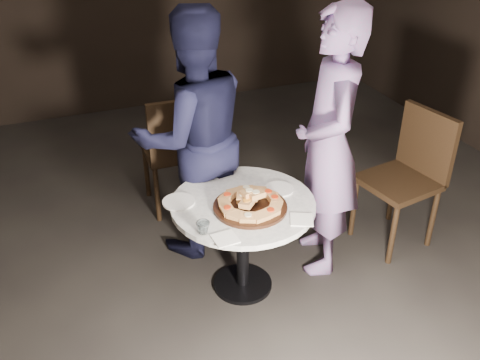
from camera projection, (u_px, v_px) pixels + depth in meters
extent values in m
plane|color=black|center=(243.00, 294.00, 3.59)|extent=(7.00, 7.00, 0.00)
cylinder|color=black|center=(243.00, 284.00, 3.66)|extent=(0.52, 0.52, 0.03)
cylinder|color=black|center=(243.00, 246.00, 3.49)|extent=(0.11, 0.11, 0.63)
cylinder|color=silver|center=(243.00, 204.00, 3.33)|extent=(1.19, 1.19, 0.04)
cylinder|color=black|center=(250.00, 207.00, 3.25)|extent=(0.57, 0.57, 0.02)
cube|color=#BE8349|center=(268.00, 194.00, 3.33)|extent=(0.11, 0.12, 0.04)
cylinder|color=red|center=(268.00, 191.00, 3.32)|extent=(0.06, 0.06, 0.01)
cube|color=#BE8349|center=(258.00, 190.00, 3.37)|extent=(0.12, 0.11, 0.04)
cube|color=#BE8349|center=(246.00, 190.00, 3.37)|extent=(0.11, 0.10, 0.04)
cylinder|color=beige|center=(246.00, 187.00, 3.36)|extent=(0.05, 0.05, 0.01)
cube|color=#BE8349|center=(235.00, 192.00, 3.35)|extent=(0.10, 0.08, 0.04)
cube|color=#BE8349|center=(227.00, 197.00, 3.30)|extent=(0.12, 0.12, 0.04)
cylinder|color=red|center=(227.00, 194.00, 3.29)|extent=(0.06, 0.06, 0.01)
cube|color=#BE8349|center=(224.00, 203.00, 3.24)|extent=(0.09, 0.11, 0.04)
cube|color=#BE8349|center=(227.00, 210.00, 3.17)|extent=(0.08, 0.10, 0.04)
cylinder|color=red|center=(227.00, 207.00, 3.16)|extent=(0.05, 0.05, 0.01)
cube|color=#BE8349|center=(236.00, 215.00, 3.13)|extent=(0.12, 0.12, 0.04)
cube|color=#BE8349|center=(248.00, 218.00, 3.10)|extent=(0.12, 0.11, 0.04)
cylinder|color=beige|center=(248.00, 215.00, 3.09)|extent=(0.06, 0.06, 0.01)
cube|color=#BE8349|center=(261.00, 217.00, 3.11)|extent=(0.11, 0.09, 0.04)
cube|color=#BE8349|center=(271.00, 212.00, 3.15)|extent=(0.11, 0.10, 0.04)
cylinder|color=red|center=(271.00, 210.00, 3.14)|extent=(0.06, 0.06, 0.01)
cube|color=#BE8349|center=(276.00, 206.00, 3.21)|extent=(0.12, 0.12, 0.04)
cube|color=#BE8349|center=(275.00, 200.00, 3.27)|extent=(0.08, 0.10, 0.04)
cylinder|color=red|center=(275.00, 197.00, 3.26)|extent=(0.05, 0.05, 0.01)
cube|color=#BE8349|center=(254.00, 195.00, 3.26)|extent=(0.11, 0.12, 0.03)
cylinder|color=#2D6B1E|center=(254.00, 192.00, 3.25)|extent=(0.06, 0.06, 0.01)
cube|color=#BE8349|center=(243.00, 197.00, 3.24)|extent=(0.10, 0.12, 0.04)
cylinder|color=beige|center=(243.00, 194.00, 3.23)|extent=(0.06, 0.06, 0.01)
cube|color=#BE8349|center=(247.00, 203.00, 3.18)|extent=(0.12, 0.12, 0.04)
cylinder|color=orange|center=(247.00, 200.00, 3.17)|extent=(0.06, 0.06, 0.01)
cube|color=#BE8349|center=(249.00, 193.00, 3.22)|extent=(0.11, 0.09, 0.04)
cylinder|color=beige|center=(249.00, 190.00, 3.21)|extent=(0.05, 0.05, 0.01)
cube|color=#BE8349|center=(256.00, 195.00, 3.20)|extent=(0.11, 0.09, 0.04)
cylinder|color=beige|center=(256.00, 192.00, 3.19)|extent=(0.05, 0.05, 0.01)
cylinder|color=white|center=(179.00, 202.00, 3.31)|extent=(0.22, 0.22, 0.01)
cylinder|color=white|center=(279.00, 189.00, 3.44)|extent=(0.21, 0.21, 0.01)
imported|color=silver|center=(203.00, 228.00, 3.02)|extent=(0.09, 0.09, 0.07)
cube|color=white|center=(225.00, 239.00, 2.99)|extent=(0.14, 0.14, 0.01)
cube|color=white|center=(302.00, 220.00, 3.15)|extent=(0.18, 0.18, 0.01)
cube|color=black|center=(174.00, 149.00, 4.31)|extent=(0.48, 0.48, 0.05)
cube|color=black|center=(180.00, 133.00, 3.99)|extent=(0.48, 0.05, 0.51)
cylinder|color=black|center=(192.00, 162.00, 4.67)|extent=(0.04, 0.04, 0.51)
cylinder|color=black|center=(146.00, 170.00, 4.54)|extent=(0.04, 0.04, 0.51)
cylinder|color=black|center=(206.00, 184.00, 4.34)|extent=(0.04, 0.04, 0.51)
cylinder|color=black|center=(157.00, 193.00, 4.22)|extent=(0.04, 0.04, 0.51)
cube|color=black|center=(398.00, 182.00, 3.86)|extent=(0.55, 0.55, 0.05)
cube|color=black|center=(427.00, 143.00, 3.84)|extent=(0.13, 0.47, 0.51)
cylinder|color=black|center=(354.00, 207.00, 4.05)|extent=(0.05, 0.05, 0.51)
cylinder|color=black|center=(393.00, 234.00, 3.75)|extent=(0.05, 0.05, 0.51)
cylinder|color=black|center=(393.00, 192.00, 4.23)|extent=(0.05, 0.05, 0.51)
cylinder|color=black|center=(433.00, 217.00, 3.93)|extent=(0.05, 0.05, 0.51)
imported|color=black|center=(193.00, 137.00, 3.64)|extent=(0.90, 0.71, 1.78)
imported|color=slate|center=(328.00, 146.00, 3.46)|extent=(0.62, 0.77, 1.83)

